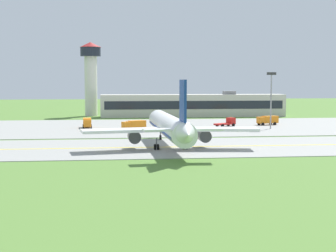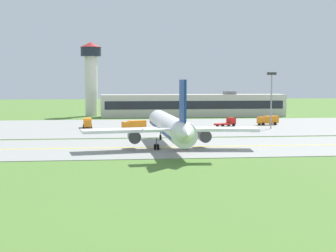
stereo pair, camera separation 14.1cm
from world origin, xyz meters
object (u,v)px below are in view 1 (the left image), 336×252
object	(u,v)px
airplane_lead	(170,127)
control_tower	(91,72)
apron_light_mast	(271,93)
service_truck_pushback	(134,125)
service_truck_baggage	(228,122)
service_truck_fuel	(268,120)
service_truck_catering	(87,122)

from	to	relation	value
airplane_lead	control_tower	size ratio (longest dim) A/B	1.52
control_tower	apron_light_mast	xyz separation A→B (m)	(48.43, -54.34, -6.43)
airplane_lead	apron_light_mast	bearing A→B (deg)	48.98
service_truck_pushback	control_tower	distance (m)	58.97
service_truck_pushback	control_tower	bearing A→B (deg)	103.05
apron_light_mast	airplane_lead	bearing A→B (deg)	-131.02
service_truck_baggage	service_truck_fuel	size ratio (longest dim) A/B	1.04
service_truck_baggage	service_truck_fuel	world-z (taller)	service_truck_fuel
apron_light_mast	service_truck_fuel	bearing A→B (deg)	76.36
airplane_lead	service_truck_pushback	size ratio (longest dim) A/B	6.31
airplane_lead	service_truck_fuel	xyz separation A→B (m)	(33.01, 45.83, -2.60)
service_truck_catering	service_truck_baggage	bearing A→B (deg)	0.68
service_truck_catering	airplane_lead	bearing A→B (deg)	-67.94
airplane_lead	service_truck_catering	distance (m)	45.76
airplane_lead	service_truck_pushback	world-z (taller)	airplane_lead
service_truck_pushback	service_truck_catering	bearing A→B (deg)	143.56
control_tower	airplane_lead	bearing A→B (deg)	-78.54
airplane_lead	service_truck_baggage	xyz separation A→B (m)	(20.79, 42.80, -2.95)
service_truck_catering	apron_light_mast	size ratio (longest dim) A/B	0.42
service_truck_baggage	service_truck_fuel	xyz separation A→B (m)	(12.22, 3.04, 0.35)
service_truck_catering	apron_light_mast	xyz separation A→B (m)	(47.51, -7.46, 7.79)
service_truck_fuel	service_truck_catering	size ratio (longest dim) A/B	1.03
service_truck_baggage	control_tower	world-z (taller)	control_tower
service_truck_baggage	service_truck_fuel	bearing A→B (deg)	13.96
service_truck_catering	control_tower	world-z (taller)	control_tower
service_truck_fuel	control_tower	bearing A→B (deg)	139.65
service_truck_fuel	control_tower	size ratio (longest dim) A/B	0.24
service_truck_pushback	apron_light_mast	world-z (taller)	apron_light_mast
control_tower	service_truck_baggage	bearing A→B (deg)	-50.07
airplane_lead	service_truck_baggage	size ratio (longest dim) A/B	6.04
service_truck_catering	control_tower	size ratio (longest dim) A/B	0.23
service_truck_baggage	apron_light_mast	size ratio (longest dim) A/B	0.45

